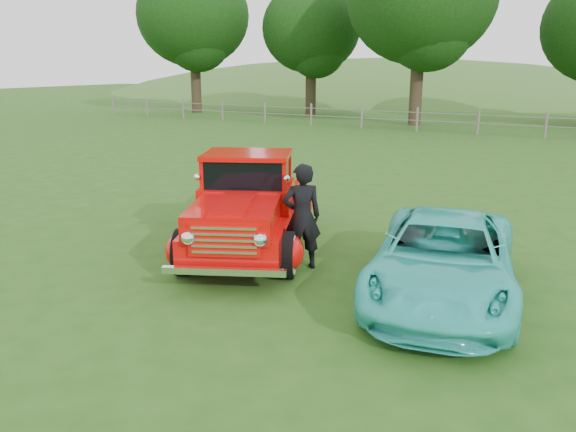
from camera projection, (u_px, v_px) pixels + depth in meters
The scene contains 8 objects.
ground at pixel (202, 287), 8.57m from camera, with size 140.00×140.00×0.00m, color #224F15.
distant_hills at pixel (500, 138), 62.07m from camera, with size 116.00×60.00×18.00m.
fence_line at pixel (478, 122), 27.07m from camera, with size 48.00×0.12×1.20m.
tree_far_west at pixel (193, 16), 38.15m from camera, with size 7.60×7.60×9.93m.
tree_mid_west at pixel (311, 28), 36.40m from camera, with size 6.40×6.40×8.46m.
red_pickup at pixel (249, 205), 10.28m from camera, with size 3.62×5.27×1.78m.
teal_sedan at pixel (443, 259), 8.07m from camera, with size 1.96×4.25×1.18m, color #31C6BB.
man at pixel (302, 217), 9.17m from camera, with size 0.65×0.42×1.77m, color black.
Camera 1 is at (4.97, -6.39, 3.29)m, focal length 35.00 mm.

